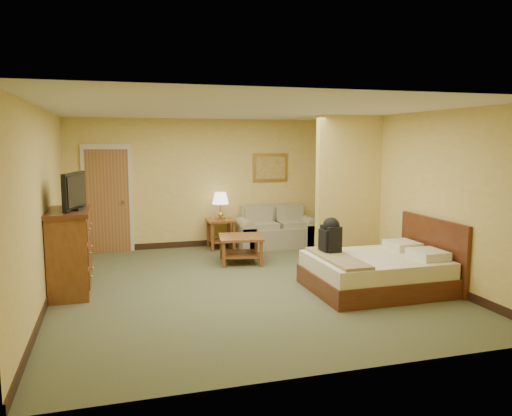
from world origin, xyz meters
name	(u,v)px	position (x,y,z in m)	size (l,w,h in m)	color
floor	(245,285)	(0.00, 0.00, 0.00)	(6.00, 6.00, 0.00)	#505537
ceiling	(244,110)	(0.00, 0.00, 2.60)	(6.00, 6.00, 0.00)	white
back_wall	(207,183)	(0.00, 3.00, 1.30)	(5.50, 0.02, 2.60)	#DBBD5D
left_wall	(43,206)	(-2.75, 0.00, 1.30)	(0.02, 6.00, 2.60)	#DBBD5D
right_wall	(408,194)	(2.75, 0.00, 1.30)	(0.02, 6.00, 2.60)	#DBBD5D
partition	(349,190)	(2.15, 0.93, 1.30)	(1.20, 0.15, 2.60)	#DBBD5D
door	(108,200)	(-1.95, 2.96, 1.03)	(0.94, 0.16, 2.10)	beige
baseboard	(208,243)	(0.00, 2.99, 0.06)	(5.50, 0.02, 0.12)	black
loveseat	(276,233)	(1.36, 2.57, 0.27)	(1.64, 0.76, 0.83)	gray
side_table	(221,229)	(0.21, 2.65, 0.39)	(0.54, 0.54, 0.60)	brown
table_lamp	(220,199)	(0.21, 2.65, 1.01)	(0.33, 0.33, 0.54)	#B89643
coffee_table	(241,244)	(0.29, 1.38, 0.35)	(0.86, 0.86, 0.48)	brown
wall_picture	(270,168)	(1.36, 2.97, 1.60)	(0.77, 0.04, 0.60)	#B78E3F
dresser	(70,251)	(-2.48, 0.32, 0.61)	(0.59, 1.12, 1.20)	brown
tv	(74,192)	(-2.37, 0.32, 1.45)	(0.30, 0.84, 0.52)	black
bed	(379,271)	(1.82, -0.76, 0.28)	(1.92, 1.58, 1.02)	#492011
backpack	(331,235)	(1.20, -0.42, 0.79)	(0.25, 0.32, 0.54)	black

